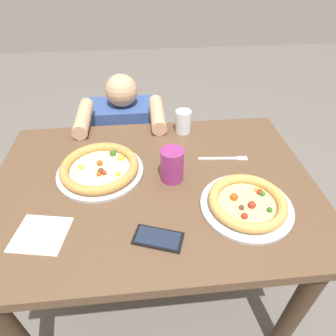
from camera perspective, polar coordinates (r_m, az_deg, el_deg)
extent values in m
plane|color=#66605B|center=(1.67, -2.05, -22.02)|extent=(8.00, 8.00, 0.00)
cube|color=brown|center=(1.09, -2.94, -3.53)|extent=(1.21, 0.85, 0.04)
cylinder|color=#443122|center=(1.32, 24.34, -24.07)|extent=(0.07, 0.07, 0.71)
cylinder|color=#443122|center=(1.67, -21.52, -5.84)|extent=(0.07, 0.07, 0.71)
cylinder|color=#443122|center=(1.69, 14.85, -3.54)|extent=(0.07, 0.07, 0.71)
cylinder|color=#B7B7BC|center=(1.01, 15.31, -7.33)|extent=(0.31, 0.31, 0.01)
cylinder|color=#E5CC7F|center=(1.01, 15.41, -6.90)|extent=(0.19, 0.19, 0.01)
torus|color=tan|center=(1.00, 15.53, -6.43)|extent=(0.26, 0.26, 0.03)
sphere|color=#2D6623|center=(1.04, 18.29, -4.90)|extent=(0.02, 0.02, 0.02)
sphere|color=#2D6623|center=(0.99, 19.60, -7.84)|extent=(0.02, 0.02, 0.02)
sphere|color=#BF4C19|center=(1.00, 13.05, -5.63)|extent=(0.03, 0.03, 0.03)
sphere|color=maroon|center=(0.99, 16.38, -7.06)|extent=(0.03, 0.03, 0.03)
sphere|color=maroon|center=(1.04, 17.83, -4.56)|extent=(0.02, 0.02, 0.02)
sphere|color=maroon|center=(0.95, 15.02, -9.21)|extent=(0.02, 0.02, 0.02)
sphere|color=gold|center=(1.05, 17.36, -4.15)|extent=(0.02, 0.02, 0.02)
sphere|color=brown|center=(0.97, 14.47, -7.63)|extent=(0.02, 0.02, 0.02)
cylinder|color=#B7B7BC|center=(1.14, -13.30, -0.68)|extent=(0.33, 0.33, 0.01)
cylinder|color=beige|center=(1.13, -13.38, -0.26)|extent=(0.23, 0.23, 0.01)
torus|color=#C68C47|center=(1.12, -13.48, 0.23)|extent=(0.30, 0.30, 0.04)
sphere|color=gold|center=(1.15, -9.29, 2.06)|extent=(0.03, 0.03, 0.03)
sphere|color=gold|center=(1.08, -10.00, -1.14)|extent=(0.02, 0.02, 0.02)
sphere|color=brown|center=(1.10, -13.21, -0.60)|extent=(0.02, 0.02, 0.02)
sphere|color=#BF4C19|center=(1.14, -13.46, 0.95)|extent=(0.02, 0.02, 0.02)
sphere|color=#2D6623|center=(1.18, -10.95, 2.90)|extent=(0.03, 0.03, 0.03)
sphere|color=gold|center=(1.15, -17.02, 0.22)|extent=(0.02, 0.02, 0.02)
sphere|color=#BF4C19|center=(1.09, -13.63, -1.22)|extent=(0.02, 0.02, 0.02)
sphere|color=maroon|center=(1.10, -12.60, -0.93)|extent=(0.02, 0.02, 0.02)
cylinder|color=#8C2D72|center=(1.05, 0.82, 0.62)|extent=(0.09, 0.09, 0.13)
cylinder|color=silver|center=(1.33, 3.04, 9.22)|extent=(0.07, 0.07, 0.11)
cube|color=white|center=(1.31, 3.14, 9.99)|extent=(0.04, 0.04, 0.03)
cube|color=white|center=(1.30, 3.34, 10.44)|extent=(0.02, 0.02, 0.02)
cube|color=white|center=(0.99, -24.01, -11.96)|extent=(0.18, 0.17, 0.00)
cube|color=silver|center=(1.20, 9.90, 1.89)|extent=(0.16, 0.03, 0.00)
cube|color=silver|center=(1.22, 14.53, 1.89)|extent=(0.05, 0.03, 0.00)
cube|color=black|center=(0.90, -2.04, -13.83)|extent=(0.17, 0.12, 0.01)
cube|color=#192338|center=(0.89, -2.04, -13.66)|extent=(0.15, 0.10, 0.00)
cylinder|color=#333847|center=(1.93, -7.48, -0.95)|extent=(0.32, 0.32, 0.45)
cube|color=#334C8C|center=(1.72, -8.50, 8.27)|extent=(0.39, 0.22, 0.28)
sphere|color=tan|center=(1.62, -9.26, 14.98)|extent=(0.17, 0.17, 0.17)
cylinder|color=tan|center=(1.45, -16.50, 9.57)|extent=(0.07, 0.28, 0.07)
cylinder|color=tan|center=(1.42, -2.15, 10.67)|extent=(0.07, 0.28, 0.07)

